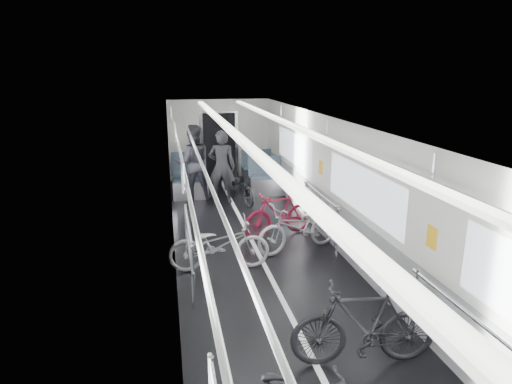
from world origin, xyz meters
TOP-DOWN VIEW (x-y plane):
  - car_shell at (0.00, 1.78)m, footprint 3.02×14.01m
  - bike_left_far at (-0.77, 0.53)m, footprint 1.70×0.63m
  - bike_right_near at (0.53, -2.32)m, footprint 1.71×0.66m
  - bike_right_mid at (0.77, 1.06)m, footprint 1.84×1.11m
  - bike_right_far at (0.59, 1.88)m, footprint 1.61×0.87m
  - bike_aisle at (0.21, 4.37)m, footprint 0.93×1.60m
  - person_standing at (-0.23, 4.47)m, footprint 0.76×0.59m
  - person_seated at (-0.92, 4.93)m, footprint 0.95×0.75m

SIDE VIEW (x-z plane):
  - bike_aisle at x=0.21m, z-range 0.00..0.80m
  - bike_left_far at x=-0.77m, z-range 0.00..0.89m
  - bike_right_mid at x=0.77m, z-range 0.00..0.91m
  - bike_right_far at x=0.59m, z-range 0.00..0.93m
  - bike_right_near at x=0.53m, z-range 0.00..1.00m
  - person_standing at x=-0.23m, z-range 0.00..1.83m
  - person_seated at x=-0.92m, z-range 0.00..1.92m
  - car_shell at x=0.00m, z-range -0.08..2.33m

